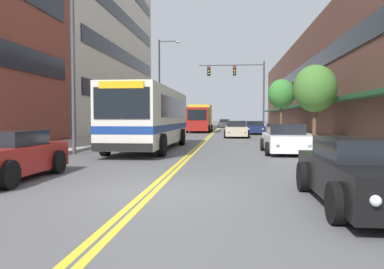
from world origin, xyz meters
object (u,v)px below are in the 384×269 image
car_red_parked_left_mid (3,156)px  street_lamp_left_near (78,39)px  car_silver_parked_right_far (251,127)px  street_lamp_left_far (162,79)px  street_tree_right_far (281,94)px  traffic_signal_mast (242,82)px  box_truck (200,118)px  car_champagne_moving_second (236,130)px  car_black_parked_right_foreground (364,173)px  car_dark_grey_moving_lead (225,124)px  city_bus (152,116)px  street_tree_right_mid (315,89)px  car_navy_parked_right_end (254,128)px  car_beige_parked_left_near (174,127)px  car_white_parked_right_mid (286,140)px

car_red_parked_left_mid → street_lamp_left_near: street_lamp_left_near is taller
car_silver_parked_right_far → street_lamp_left_far: (-9.30, -7.18, 4.93)m
street_lamp_left_far → street_tree_right_far: street_lamp_left_far is taller
traffic_signal_mast → street_lamp_left_near: bearing=-110.1°
box_truck → traffic_signal_mast: (4.71, -4.41, 3.63)m
car_champagne_moving_second → street_lamp_left_far: bearing=143.5°
car_red_parked_left_mid → car_black_parked_right_foreground: size_ratio=0.95×
car_dark_grey_moving_lead → car_champagne_moving_second: (1.44, -31.07, 0.01)m
box_truck → city_bus: bearing=-91.8°
street_tree_right_far → traffic_signal_mast: bearing=149.7°
street_lamp_left_near → car_dark_grey_moving_lead: bearing=82.7°
car_red_parked_left_mid → street_lamp_left_far: size_ratio=0.45×
car_champagne_moving_second → street_tree_right_mid: street_tree_right_mid is taller
car_red_parked_left_mid → traffic_signal_mast: size_ratio=0.57×
traffic_signal_mast → street_tree_right_mid: traffic_signal_mast is taller
car_red_parked_left_mid → car_black_parked_right_foreground: bearing=-13.6°
car_navy_parked_right_end → street_lamp_left_far: 10.58m
car_beige_parked_left_near → car_dark_grey_moving_lead: size_ratio=0.87×
car_red_parked_left_mid → car_black_parked_right_foreground: (8.72, -2.11, -0.02)m
car_silver_parked_right_far → car_champagne_moving_second: bearing=-98.7°
car_red_parked_left_mid → car_navy_parked_right_end: bearing=73.4°
street_tree_right_mid → car_red_parked_left_mid: bearing=-127.6°
city_bus → street_lamp_left_far: (-2.65, 17.64, 3.73)m
car_silver_parked_right_far → car_beige_parked_left_near: bearing=-155.4°
car_black_parked_right_foreground → car_red_parked_left_mid: bearing=166.4°
street_tree_right_mid → car_dark_grey_moving_lead: bearing=99.2°
car_black_parked_right_foreground → traffic_signal_mast: (-1.32, 31.13, 4.63)m
traffic_signal_mast → street_lamp_left_near: size_ratio=0.82×
city_bus → street_lamp_left_far: 18.23m
car_red_parked_left_mid → street_tree_right_far: street_tree_right_far is taller
car_champagne_moving_second → street_lamp_left_far: street_lamp_left_far is taller
box_truck → car_black_parked_right_foreground: bearing=-80.4°
car_black_parked_right_foreground → car_silver_parked_right_far: 37.13m
car_dark_grey_moving_lead → street_lamp_left_far: (-5.93, -25.62, 4.88)m
car_black_parked_right_foreground → street_lamp_left_near: street_lamp_left_near is taller
box_truck → car_navy_parked_right_end: bearing=-36.8°
car_red_parked_left_mid → car_white_parked_right_mid: (8.77, 8.44, 0.00)m
street_tree_right_far → car_red_parked_left_mid: bearing=-112.3°
car_red_parked_left_mid → street_tree_right_mid: (11.51, 14.94, 2.87)m
car_white_parked_right_mid → street_lamp_left_near: 10.64m
city_bus → box_truck: size_ratio=1.53×
car_beige_parked_left_near → car_navy_parked_right_end: 8.82m
car_silver_parked_right_far → street_tree_right_far: size_ratio=0.83×
car_navy_parked_right_end → traffic_signal_mast: traffic_signal_mast is taller
city_bus → car_white_parked_right_mid: 7.13m
traffic_signal_mast → street_lamp_left_far: street_lamp_left_far is taller
car_red_parked_left_mid → box_truck: bearing=85.4°
car_beige_parked_left_near → car_navy_parked_right_end: bearing=-13.9°
street_lamp_left_far → car_beige_parked_left_near: bearing=77.1°
box_truck → street_lamp_left_far: bearing=-121.2°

